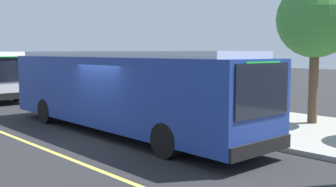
# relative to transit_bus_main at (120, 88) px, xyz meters

# --- Properties ---
(ground_plane) EXTENTS (120.00, 120.00, 0.00)m
(ground_plane) POSITION_rel_transit_bus_main_xyz_m (0.53, -1.01, -1.62)
(ground_plane) COLOR #232326
(sidewalk_curb) EXTENTS (44.00, 6.40, 0.15)m
(sidewalk_curb) POSITION_rel_transit_bus_main_xyz_m (0.53, 4.99, -1.54)
(sidewalk_curb) COLOR gray
(sidewalk_curb) RESTS_ON ground_plane
(lane_stripe_center) EXTENTS (36.00, 0.14, 0.01)m
(lane_stripe_center) POSITION_rel_transit_bus_main_xyz_m (0.53, -3.21, -1.61)
(lane_stripe_center) COLOR #E0D64C
(lane_stripe_center) RESTS_ON ground_plane
(transit_bus_main) EXTENTS (12.34, 2.71, 2.95)m
(transit_bus_main) POSITION_rel_transit_bus_main_xyz_m (0.00, 0.00, 0.00)
(transit_bus_main) COLOR navy
(transit_bus_main) RESTS_ON ground_plane
(bus_shelter) EXTENTS (2.90, 1.60, 2.48)m
(bus_shelter) POSITION_rel_transit_bus_main_xyz_m (-0.65, 4.48, 0.30)
(bus_shelter) COLOR #333338
(bus_shelter) RESTS_ON sidewalk_curb
(waiting_bench) EXTENTS (1.60, 0.48, 0.95)m
(waiting_bench) POSITION_rel_transit_bus_main_xyz_m (-0.55, 4.54, -0.99)
(waiting_bench) COLOR brown
(waiting_bench) RESTS_ON sidewalk_curb
(route_sign_post) EXTENTS (0.44, 0.08, 2.80)m
(route_sign_post) POSITION_rel_transit_bus_main_xyz_m (1.50, 2.79, 0.34)
(route_sign_post) COLOR #333338
(route_sign_post) RESTS_ON sidewalk_curb
(pedestrian_commuter) EXTENTS (0.24, 0.40, 1.69)m
(pedestrian_commuter) POSITION_rel_transit_bus_main_xyz_m (0.97, 2.86, -0.50)
(pedestrian_commuter) COLOR #282D47
(pedestrian_commuter) RESTS_ON sidewalk_curb
(street_tree_near_shelter) EXTENTS (2.98, 2.98, 5.53)m
(street_tree_near_shelter) POSITION_rel_transit_bus_main_xyz_m (4.10, 6.27, 2.54)
(street_tree_near_shelter) COLOR brown
(street_tree_near_shelter) RESTS_ON sidewalk_curb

